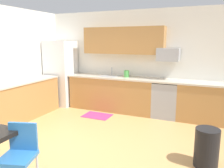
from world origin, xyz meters
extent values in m
plane|color=tan|center=(0.00, 0.00, 0.00)|extent=(12.00, 12.00, 0.00)
cube|color=white|center=(0.00, 2.65, 1.35)|extent=(5.80, 0.10, 2.70)
cube|color=#AD7A42|center=(-0.57, 2.30, 0.45)|extent=(2.35, 0.60, 0.90)
cube|color=#AD7A42|center=(1.80, 2.30, 0.45)|extent=(1.20, 0.60, 0.90)
cube|color=#AD7A42|center=(-2.30, 0.80, 0.45)|extent=(0.60, 2.00, 0.90)
cube|color=beige|center=(0.00, 2.30, 0.92)|extent=(4.80, 0.64, 0.04)
cube|color=beige|center=(-2.30, 0.80, 0.92)|extent=(0.64, 2.00, 0.04)
cube|color=#AD7A42|center=(-0.30, 2.43, 1.90)|extent=(2.20, 0.34, 0.70)
cube|color=white|center=(-2.18, 2.22, 0.95)|extent=(0.76, 0.70, 1.89)
cube|color=#999BA0|center=(0.90, 2.30, 0.44)|extent=(0.60, 0.60, 0.88)
cube|color=black|center=(0.90, 2.30, 0.90)|extent=(0.60, 0.60, 0.03)
cube|color=#9EA0A5|center=(0.90, 2.40, 1.56)|extent=(0.54, 0.36, 0.32)
cube|color=#A5A8AD|center=(-0.65, 2.30, 0.88)|extent=(0.48, 0.40, 0.14)
cylinder|color=#B2B5BA|center=(-0.65, 2.48, 1.04)|extent=(0.02, 0.02, 0.24)
cylinder|color=black|center=(-0.42, -1.21, 0.34)|extent=(0.05, 0.05, 0.69)
cube|color=#2D72B7|center=(-0.26, -1.37, 0.45)|extent=(0.50, 0.50, 0.05)
cube|color=#2D72B7|center=(-0.32, -1.20, 0.65)|extent=(0.37, 0.15, 0.40)
cylinder|color=#B2B2B7|center=(-0.48, -1.26, 0.21)|extent=(0.03, 0.03, 0.42)
cylinder|color=black|center=(1.91, 0.21, 0.30)|extent=(0.36, 0.36, 0.60)
cube|color=#CC3372|center=(-0.70, 1.65, 0.01)|extent=(0.70, 0.50, 0.01)
cylinder|color=#4CA54C|center=(-0.16, 2.35, 1.02)|extent=(0.14, 0.14, 0.20)
camera|label=1|loc=(1.87, -3.30, 1.89)|focal=36.40mm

